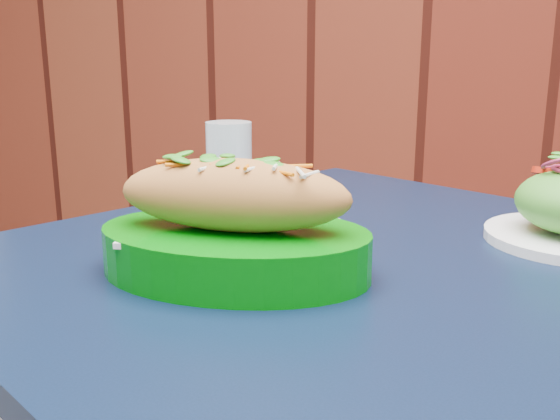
% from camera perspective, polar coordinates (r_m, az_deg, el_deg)
% --- Properties ---
extents(cafe_table, '(1.05, 1.05, 0.75)m').
position_cam_1_polar(cafe_table, '(0.74, 8.07, -10.96)').
color(cafe_table, black).
rests_on(cafe_table, ground).
extents(banh_mi_basket, '(0.31, 0.22, 0.13)m').
position_cam_1_polar(banh_mi_basket, '(0.64, -4.21, -1.62)').
color(banh_mi_basket, '#006E07').
rests_on(banh_mi_basket, cafe_table).
extents(water_glass, '(0.07, 0.07, 0.12)m').
position_cam_1_polar(water_glass, '(1.00, -4.67, 4.66)').
color(water_glass, silver).
rests_on(water_glass, cafe_table).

